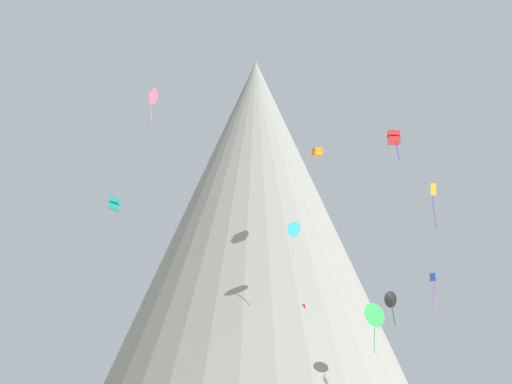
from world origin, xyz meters
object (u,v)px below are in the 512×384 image
(kite_blue_mid, at_px, (433,282))
(kite_magenta_low, at_px, (303,307))
(kite_red_mid, at_px, (394,138))
(kite_black_low, at_px, (391,300))
(rock_massif, at_px, (255,228))
(kite_teal_mid, at_px, (115,204))
(kite_rainbow_high, at_px, (153,97))
(kite_green_low, at_px, (374,316))
(kite_orange_high, at_px, (317,152))
(kite_gold_mid, at_px, (434,196))
(kite_cyan_mid, at_px, (293,229))

(kite_blue_mid, bearing_deg, kite_magenta_low, 52.98)
(kite_red_mid, height_order, kite_magenta_low, kite_red_mid)
(kite_red_mid, xyz_separation_m, kite_black_low, (5.66, 25.71, -11.96))
(rock_massif, relative_size, kite_teal_mid, 49.65)
(kite_rainbow_high, xyz_separation_m, kite_teal_mid, (-1.82, -8.46, -16.05))
(kite_green_low, relative_size, kite_orange_high, 3.29)
(kite_red_mid, xyz_separation_m, kite_magenta_low, (-4.82, 35.13, -11.97))
(kite_red_mid, relative_size, kite_orange_high, 1.89)
(kite_gold_mid, bearing_deg, kite_blue_mid, -51.74)
(kite_blue_mid, relative_size, kite_cyan_mid, 0.81)
(kite_black_low, height_order, kite_orange_high, kite_orange_high)
(rock_massif, distance_m, kite_gold_mid, 48.42)
(kite_cyan_mid, relative_size, kite_gold_mid, 0.99)
(kite_orange_high, bearing_deg, kite_red_mid, -103.24)
(kite_rainbow_high, xyz_separation_m, kite_blue_mid, (35.08, 7.58, -21.24))
(kite_black_low, bearing_deg, kite_gold_mid, -110.81)
(kite_gold_mid, xyz_separation_m, kite_orange_high, (-10.07, 19.14, 12.53))
(kite_green_low, height_order, kite_magenta_low, kite_magenta_low)
(kite_cyan_mid, bearing_deg, kite_red_mid, 74.23)
(kite_blue_mid, xyz_separation_m, kite_gold_mid, (-2.74, -10.65, 8.01))
(kite_teal_mid, relative_size, kite_orange_high, 0.95)
(rock_massif, relative_size, kite_blue_mid, 16.94)
(kite_gold_mid, bearing_deg, kite_black_low, -30.32)
(rock_massif, bearing_deg, kite_rainbow_high, -108.69)
(kite_teal_mid, xyz_separation_m, kite_magenta_low, (21.94, 28.97, -6.98))
(rock_massif, height_order, kite_rainbow_high, rock_massif)
(kite_cyan_mid, relative_size, kite_green_low, 1.05)
(rock_massif, xyz_separation_m, kite_magenta_low, (6.19, -20.67, -16.64))
(kite_red_mid, bearing_deg, kite_teal_mid, 84.23)
(kite_green_low, distance_m, kite_orange_high, 33.37)
(kite_rainbow_high, distance_m, kite_orange_high, 27.46)
(kite_black_low, bearing_deg, kite_blue_mid, -65.92)
(kite_black_low, bearing_deg, rock_massif, 91.19)
(kite_red_mid, xyz_separation_m, kite_blue_mid, (10.14, 22.20, -10.18))
(kite_black_low, relative_size, kite_teal_mid, 3.08)
(kite_rainbow_high, relative_size, kite_gold_mid, 0.83)
(rock_massif, relative_size, kite_rainbow_high, 16.33)
(kite_teal_mid, distance_m, kite_magenta_low, 37.01)
(kite_cyan_mid, relative_size, kite_orange_high, 3.45)
(rock_massif, bearing_deg, kite_magenta_low, -73.33)
(kite_orange_high, bearing_deg, rock_massif, 90.13)
(kite_blue_mid, bearing_deg, kite_gold_mid, 169.39)
(kite_gold_mid, relative_size, kite_orange_high, 3.50)
(kite_green_low, height_order, kite_gold_mid, kite_gold_mid)
(rock_massif, distance_m, kite_orange_high, 27.07)
(kite_black_low, distance_m, kite_orange_high, 24.34)
(kite_rainbow_high, xyz_separation_m, kite_orange_high, (22.27, 16.06, -0.70))
(kite_orange_high, bearing_deg, kite_gold_mid, -80.46)
(kite_rainbow_high, bearing_deg, kite_green_low, 95.10)
(kite_blue_mid, height_order, kite_green_low, kite_blue_mid)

